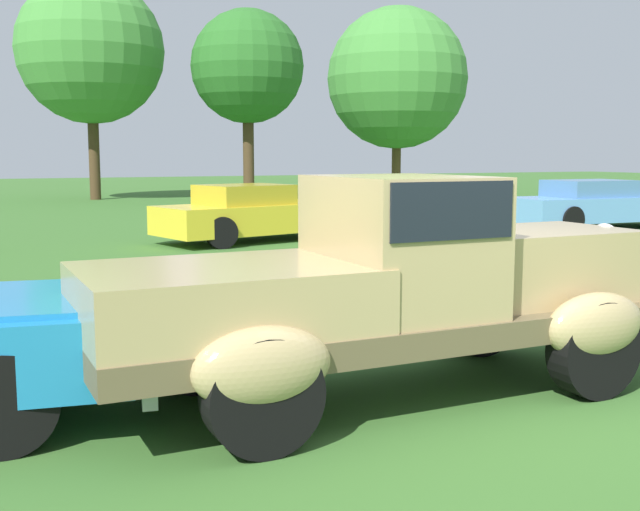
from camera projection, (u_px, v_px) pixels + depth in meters
name	position (u px, v px, depth m)	size (l,w,h in m)	color
ground_plane	(463.00, 410.00, 5.75)	(120.00, 120.00, 0.00)	#386628
feature_pickup_truck	(390.00, 285.00, 5.99)	(4.66, 1.81, 1.70)	brown
show_car_yellow	(250.00, 214.00, 16.78)	(4.30, 2.54, 1.22)	yellow
show_car_skyblue	(594.00, 205.00, 19.75)	(4.60, 1.91, 1.22)	#669EDB
treeline_far_left	(90.00, 51.00, 31.62)	(5.91, 5.91, 8.99)	#47331E
treeline_mid_left	(248.00, 67.00, 30.95)	(4.48, 4.48, 7.55)	#47331E
treeline_center	(397.00, 78.00, 37.56)	(6.74, 6.74, 8.86)	brown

